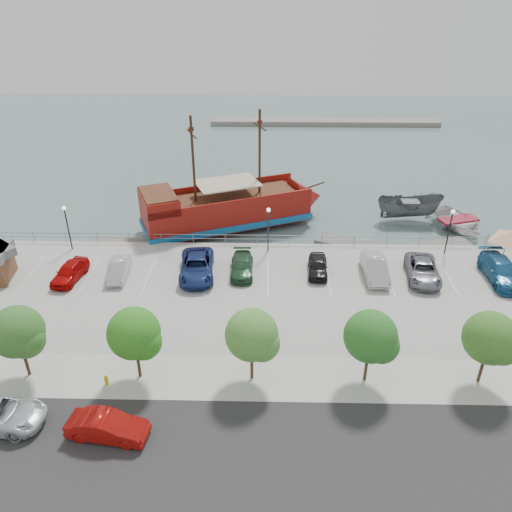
{
  "coord_description": "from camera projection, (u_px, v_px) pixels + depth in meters",
  "views": [
    {
      "loc": [
        -0.24,
        -33.37,
        21.9
      ],
      "look_at": [
        -1.0,
        2.0,
        2.0
      ],
      "focal_mm": 35.0,
      "sensor_mm": 36.0,
      "label": 1
    }
  ],
  "objects": [
    {
      "name": "dock_mid",
      "position": [
        356.0,
        246.0,
        48.05
      ],
      "size": [
        8.05,
        5.32,
        0.45
      ],
      "primitive_type": "cube",
      "rotation": [
        0.0,
        0.0,
        -0.43
      ],
      "color": "slate",
      "rests_on": "ground"
    },
    {
      "name": "parked_car_e",
      "position": [
        318.0,
        266.0,
        41.82
      ],
      "size": [
        1.87,
        4.1,
        1.36
      ],
      "primitive_type": "imported",
      "rotation": [
        0.0,
        0.0,
        -0.06
      ],
      "color": "black",
      "rests_on": "land_slab"
    },
    {
      "name": "parked_car_f",
      "position": [
        375.0,
        268.0,
        41.3
      ],
      "size": [
        1.73,
        4.97,
        1.64
      ],
      "primitive_type": "imported",
      "rotation": [
        0.0,
        0.0,
        -0.0
      ],
      "color": "beige",
      "rests_on": "land_slab"
    },
    {
      "name": "parked_car_g",
      "position": [
        423.0,
        270.0,
        41.06
      ],
      "size": [
        3.11,
        5.65,
        1.5
      ],
      "primitive_type": "imported",
      "rotation": [
        0.0,
        0.0,
        -0.12
      ],
      "color": "slate",
      "rests_on": "land_slab"
    },
    {
      "name": "tree_f",
      "position": [
        493.0,
        340.0,
        29.17
      ],
      "size": [
        3.3,
        3.2,
        5.0
      ],
      "color": "#473321",
      "rests_on": "sidewalk"
    },
    {
      "name": "parked_car_d",
      "position": [
        242.0,
        266.0,
        41.83
      ],
      "size": [
        1.96,
        4.62,
        1.33
      ],
      "primitive_type": "imported",
      "rotation": [
        0.0,
        0.0,
        0.02
      ],
      "color": "#264D30",
      "rests_on": "land_slab"
    },
    {
      "name": "tree_d",
      "position": [
        254.0,
        337.0,
        29.44
      ],
      "size": [
        3.3,
        3.2,
        5.0
      ],
      "color": "#473321",
      "rests_on": "sidewalk"
    },
    {
      "name": "fire_hydrant",
      "position": [
        106.0,
        380.0,
        30.39
      ],
      "size": [
        0.26,
        0.26,
        0.75
      ],
      "rotation": [
        0.0,
        0.0,
        -0.36
      ],
      "color": "yellow",
      "rests_on": "sidewalk"
    },
    {
      "name": "far_shore",
      "position": [
        325.0,
        122.0,
        87.85
      ],
      "size": [
        40.0,
        3.0,
        0.8
      ],
      "primitive_type": "cube",
      "color": "gray",
      "rests_on": "ground"
    },
    {
      "name": "dock_east",
      "position": [
        436.0,
        247.0,
        47.92
      ],
      "size": [
        7.25,
        3.92,
        0.4
      ],
      "primitive_type": "cube",
      "rotation": [
        0.0,
        0.0,
        0.29
      ],
      "color": "slate",
      "rests_on": "ground"
    },
    {
      "name": "dock_west",
      "position": [
        131.0,
        244.0,
        48.47
      ],
      "size": [
        7.1,
        2.72,
        0.4
      ],
      "primitive_type": "cube",
      "rotation": [
        0.0,
        0.0,
        0.11
      ],
      "color": "slate",
      "rests_on": "ground"
    },
    {
      "name": "parked_car_c",
      "position": [
        197.0,
        267.0,
        41.44
      ],
      "size": [
        3.23,
        6.14,
        1.65
      ],
      "primitive_type": "imported",
      "rotation": [
        0.0,
        0.0,
        0.08
      ],
      "color": "navy",
      "rests_on": "land_slab"
    },
    {
      "name": "street",
      "position": [
        268.0,
        459.0,
        25.87
      ],
      "size": [
        100.0,
        8.0,
        0.04
      ],
      "primitive_type": "cube",
      "color": "#282828",
      "rests_on": "land_slab"
    },
    {
      "name": "sidewalk",
      "position": [
        268.0,
        378.0,
        31.09
      ],
      "size": [
        100.0,
        4.0,
        0.05
      ],
      "primitive_type": "cube",
      "color": "beige",
      "rests_on": "land_slab"
    },
    {
      "name": "parked_car_a",
      "position": [
        70.0,
        272.0,
        40.9
      ],
      "size": [
        2.4,
        4.52,
        1.46
      ],
      "primitive_type": "imported",
      "rotation": [
        0.0,
        0.0,
        -0.16
      ],
      "color": "#B70706",
      "rests_on": "land_slab"
    },
    {
      "name": "speedboat",
      "position": [
        458.0,
        223.0,
        51.33
      ],
      "size": [
        6.65,
        7.92,
        1.4
      ],
      "primitive_type": "imported",
      "rotation": [
        0.0,
        0.0,
        0.31
      ],
      "color": "silver",
      "rests_on": "ground"
    },
    {
      "name": "tree_b",
      "position": [
        20.0,
        334.0,
        29.7
      ],
      "size": [
        3.3,
        3.2,
        5.0
      ],
      "color": "#473321",
      "rests_on": "sidewalk"
    },
    {
      "name": "parked_car_b",
      "position": [
        118.0,
        269.0,
        41.33
      ],
      "size": [
        1.66,
        4.19,
        1.36
      ],
      "primitive_type": "imported",
      "rotation": [
        0.0,
        0.0,
        0.06
      ],
      "color": "silver",
      "rests_on": "land_slab"
    },
    {
      "name": "street_sedan",
      "position": [
        107.0,
        427.0,
        26.83
      ],
      "size": [
        4.58,
        2.12,
        1.45
      ],
      "primitive_type": "imported",
      "rotation": [
        0.0,
        0.0,
        1.43
      ],
      "color": "#A40F0B",
      "rests_on": "street"
    },
    {
      "name": "tree_e",
      "position": [
        373.0,
        339.0,
        29.3
      ],
      "size": [
        3.3,
        3.2,
        5.0
      ],
      "color": "#473321",
      "rests_on": "sidewalk"
    },
    {
      "name": "seawall_railing",
      "position": [
        268.0,
        239.0,
        46.35
      ],
      "size": [
        50.0,
        0.06,
        1.0
      ],
      "color": "slate",
      "rests_on": "land_slab"
    },
    {
      "name": "lamp_post_left",
      "position": [
        66.0,
        220.0,
        44.37
      ],
      "size": [
        0.36,
        0.36,
        4.28
      ],
      "color": "black",
      "rests_on": "land_slab"
    },
    {
      "name": "pirate_ship",
      "position": [
        239.0,
        207.0,
        51.39
      ],
      "size": [
        19.89,
        12.34,
        12.42
      ],
      "rotation": [
        0.0,
        0.0,
        0.4
      ],
      "color": "maroon",
      "rests_on": "ground"
    },
    {
      "name": "ground",
      "position": [
        268.0,
        301.0,
        40.3
      ],
      "size": [
        160.0,
        160.0,
        0.0
      ],
      "primitive_type": "plane",
      "color": "slate"
    },
    {
      "name": "lamp_post_mid",
      "position": [
        268.0,
        222.0,
        44.04
      ],
      "size": [
        0.36,
        0.36,
        4.28
      ],
      "color": "black",
      "rests_on": "land_slab"
    },
    {
      "name": "tree_c",
      "position": [
        136.0,
        335.0,
        29.57
      ],
      "size": [
        3.3,
        3.2,
        5.0
      ],
      "color": "#473321",
      "rests_on": "sidewalk"
    },
    {
      "name": "parked_car_h",
      "position": [
        502.0,
        271.0,
        40.8
      ],
      "size": [
        2.35,
        5.76,
        1.67
      ],
      "primitive_type": "imported",
      "rotation": [
        0.0,
        0.0,
        -0.0
      ],
      "color": "#1E5C89",
      "rests_on": "land_slab"
    },
    {
      "name": "lamp_post_right",
      "position": [
        451.0,
        224.0,
        43.74
      ],
      "size": [
        0.36,
        0.36,
        4.28
      ],
      "color": "black",
      "rests_on": "land_slab"
    },
    {
      "name": "patrol_boat",
      "position": [
        409.0,
        209.0,
        52.84
      ],
      "size": [
        6.93,
        2.68,
        2.67
      ],
      "primitive_type": "imported",
      "rotation": [
        0.0,
        0.0,
        1.58
      ],
      "color": "#525658",
      "rests_on": "ground"
    }
  ]
}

